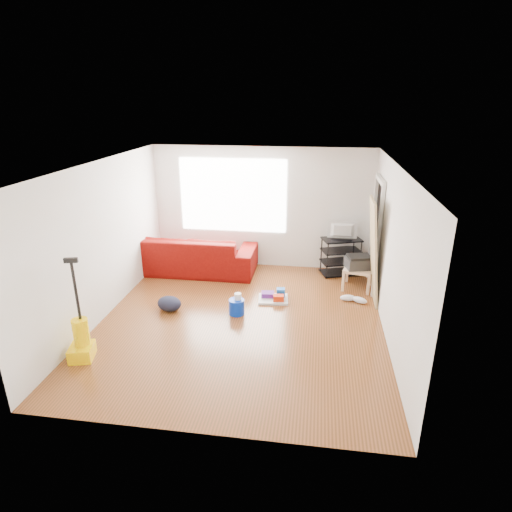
# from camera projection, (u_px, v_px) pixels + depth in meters

# --- Properties ---
(room) EXTENTS (4.51, 5.01, 2.51)m
(room) POSITION_uv_depth(u_px,v_px,m) (246.00, 245.00, 6.63)
(room) COLOR #533315
(room) RESTS_ON ground
(sofa) EXTENTS (2.65, 1.03, 0.77)m
(sofa) POSITION_uv_depth(u_px,v_px,m) (192.00, 270.00, 8.94)
(sofa) COLOR #530402
(sofa) RESTS_ON ground
(tv_stand) EXTENTS (0.85, 0.65, 0.76)m
(tv_stand) POSITION_uv_depth(u_px,v_px,m) (341.00, 256.00, 8.64)
(tv_stand) COLOR black
(tv_stand) RESTS_ON ground
(tv) EXTENTS (0.58, 0.08, 0.34)m
(tv) POSITION_uv_depth(u_px,v_px,m) (342.00, 231.00, 8.45)
(tv) COLOR black
(tv) RESTS_ON tv_stand
(side_table) EXTENTS (0.60, 0.60, 0.41)m
(side_table) POSITION_uv_depth(u_px,v_px,m) (358.00, 271.00, 8.00)
(side_table) COLOR #CCB090
(side_table) RESTS_ON ground
(printer) EXTENTS (0.54, 0.46, 0.24)m
(printer) POSITION_uv_depth(u_px,v_px,m) (359.00, 262.00, 7.94)
(printer) COLOR black
(printer) RESTS_ON side_table
(bucket) EXTENTS (0.28, 0.28, 0.26)m
(bucket) POSITION_uv_depth(u_px,v_px,m) (237.00, 314.00, 7.17)
(bucket) COLOR #052CBA
(bucket) RESTS_ON ground
(toilet_paper) EXTENTS (0.12, 0.12, 0.11)m
(toilet_paper) POSITION_uv_depth(u_px,v_px,m) (238.00, 303.00, 7.12)
(toilet_paper) COLOR white
(toilet_paper) RESTS_ON bucket
(cleaning_tray) EXTENTS (0.56, 0.47, 0.19)m
(cleaning_tray) POSITION_uv_depth(u_px,v_px,m) (274.00, 297.00, 7.63)
(cleaning_tray) COLOR silver
(cleaning_tray) RESTS_ON ground
(backpack) EXTENTS (0.53, 0.48, 0.24)m
(backpack) POSITION_uv_depth(u_px,v_px,m) (170.00, 310.00, 7.30)
(backpack) COLOR black
(backpack) RESTS_ON ground
(sneakers) EXTENTS (0.49, 0.25, 0.11)m
(sneakers) POSITION_uv_depth(u_px,v_px,m) (354.00, 299.00, 7.56)
(sneakers) COLOR silver
(sneakers) RESTS_ON ground
(vacuum) EXTENTS (0.38, 0.41, 1.46)m
(vacuum) POSITION_uv_depth(u_px,v_px,m) (81.00, 340.00, 5.89)
(vacuum) COLOR #FFCB00
(vacuum) RESTS_ON ground
(door_panel) EXTENTS (0.23, 0.73, 1.83)m
(door_panel) POSITION_uv_depth(u_px,v_px,m) (369.00, 300.00, 7.66)
(door_panel) COLOR #9A8258
(door_panel) RESTS_ON ground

